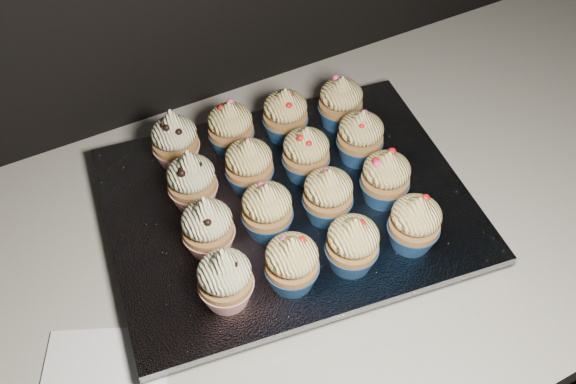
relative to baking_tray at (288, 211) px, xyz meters
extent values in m
cube|color=beige|center=(-0.01, -0.03, -0.03)|extent=(2.44, 0.64, 0.04)
cube|color=black|center=(0.00, 0.00, 0.00)|extent=(0.47, 0.38, 0.02)
cube|color=silver|center=(0.00, 0.00, 0.02)|extent=(0.51, 0.42, 0.01)
cone|color=red|center=(-0.13, -0.10, 0.04)|extent=(0.06, 0.06, 0.03)
ellipsoid|color=beige|center=(-0.13, -0.10, 0.08)|extent=(0.06, 0.06, 0.04)
cone|color=beige|center=(-0.13, -0.10, 0.10)|extent=(0.03, 0.03, 0.03)
cone|color=navy|center=(-0.05, -0.11, 0.04)|extent=(0.06, 0.06, 0.03)
ellipsoid|color=#EED078|center=(-0.05, -0.11, 0.08)|extent=(0.06, 0.06, 0.04)
cone|color=#EED078|center=(-0.05, -0.11, 0.10)|extent=(0.03, 0.03, 0.02)
cone|color=navy|center=(0.02, -0.12, 0.04)|extent=(0.06, 0.06, 0.03)
ellipsoid|color=#EED078|center=(0.02, -0.12, 0.08)|extent=(0.06, 0.06, 0.04)
cone|color=#EED078|center=(0.02, -0.12, 0.10)|extent=(0.03, 0.03, 0.02)
cone|color=navy|center=(0.10, -0.13, 0.04)|extent=(0.06, 0.06, 0.03)
ellipsoid|color=#EED078|center=(0.10, -0.13, 0.08)|extent=(0.06, 0.06, 0.04)
cone|color=#EED078|center=(0.10, -0.13, 0.10)|extent=(0.03, 0.03, 0.02)
cone|color=red|center=(-0.12, -0.02, 0.04)|extent=(0.06, 0.06, 0.03)
ellipsoid|color=beige|center=(-0.12, -0.02, 0.08)|extent=(0.06, 0.06, 0.04)
cone|color=beige|center=(-0.12, -0.02, 0.10)|extent=(0.03, 0.03, 0.03)
cone|color=navy|center=(-0.04, -0.03, 0.04)|extent=(0.06, 0.06, 0.03)
ellipsoid|color=#EED078|center=(-0.04, -0.03, 0.08)|extent=(0.06, 0.06, 0.04)
cone|color=#EED078|center=(-0.04, -0.03, 0.10)|extent=(0.03, 0.03, 0.02)
cone|color=navy|center=(0.03, -0.04, 0.04)|extent=(0.06, 0.06, 0.03)
ellipsoid|color=#EED078|center=(0.03, -0.04, 0.08)|extent=(0.06, 0.06, 0.04)
cone|color=#EED078|center=(0.03, -0.04, 0.10)|extent=(0.03, 0.03, 0.02)
cone|color=navy|center=(0.11, -0.05, 0.04)|extent=(0.06, 0.06, 0.03)
ellipsoid|color=#EED078|center=(0.11, -0.05, 0.08)|extent=(0.06, 0.06, 0.04)
cone|color=#EED078|center=(0.11, -0.05, 0.10)|extent=(0.03, 0.03, 0.02)
cone|color=red|center=(-0.11, 0.05, 0.04)|extent=(0.06, 0.06, 0.03)
ellipsoid|color=beige|center=(-0.11, 0.05, 0.08)|extent=(0.06, 0.06, 0.04)
cone|color=beige|center=(-0.11, 0.05, 0.10)|extent=(0.03, 0.03, 0.03)
cone|color=navy|center=(-0.03, 0.05, 0.04)|extent=(0.06, 0.06, 0.03)
ellipsoid|color=#EED078|center=(-0.03, 0.05, 0.08)|extent=(0.06, 0.06, 0.04)
cone|color=#EED078|center=(-0.03, 0.05, 0.10)|extent=(0.03, 0.03, 0.02)
cone|color=navy|center=(0.04, 0.03, 0.04)|extent=(0.06, 0.06, 0.03)
ellipsoid|color=#EED078|center=(0.04, 0.03, 0.08)|extent=(0.06, 0.06, 0.04)
cone|color=#EED078|center=(0.04, 0.03, 0.10)|extent=(0.03, 0.03, 0.02)
cone|color=navy|center=(0.12, 0.02, 0.04)|extent=(0.06, 0.06, 0.03)
ellipsoid|color=#EED078|center=(0.12, 0.02, 0.08)|extent=(0.06, 0.06, 0.04)
cone|color=#EED078|center=(0.12, 0.02, 0.10)|extent=(0.03, 0.03, 0.02)
cone|color=red|center=(-0.10, 0.13, 0.04)|extent=(0.06, 0.06, 0.03)
ellipsoid|color=beige|center=(-0.10, 0.13, 0.08)|extent=(0.06, 0.06, 0.04)
cone|color=beige|center=(-0.10, 0.13, 0.10)|extent=(0.03, 0.03, 0.03)
cone|color=navy|center=(-0.02, 0.12, 0.04)|extent=(0.06, 0.06, 0.03)
ellipsoid|color=#EED078|center=(-0.02, 0.12, 0.08)|extent=(0.06, 0.06, 0.04)
cone|color=#EED078|center=(-0.02, 0.12, 0.10)|extent=(0.03, 0.03, 0.02)
cone|color=navy|center=(0.05, 0.11, 0.04)|extent=(0.06, 0.06, 0.03)
ellipsoid|color=#EED078|center=(0.05, 0.11, 0.08)|extent=(0.06, 0.06, 0.04)
cone|color=#EED078|center=(0.05, 0.11, 0.10)|extent=(0.03, 0.03, 0.02)
cone|color=navy|center=(0.14, 0.10, 0.04)|extent=(0.06, 0.06, 0.03)
ellipsoid|color=#EED078|center=(0.14, 0.10, 0.08)|extent=(0.06, 0.06, 0.04)
cone|color=#EED078|center=(0.14, 0.10, 0.10)|extent=(0.03, 0.03, 0.02)
camera|label=1|loc=(-0.25, -0.48, 0.66)|focal=40.00mm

